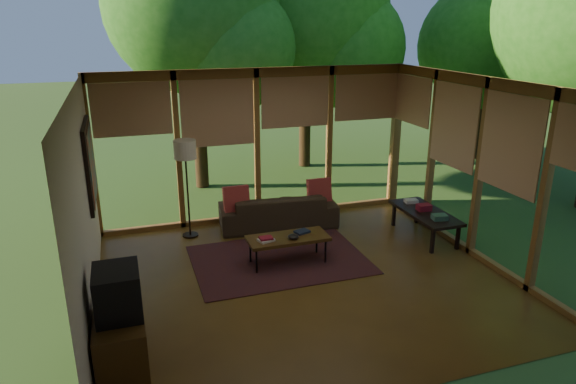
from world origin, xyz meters
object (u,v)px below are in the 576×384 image
object	(u,v)px
side_console	(425,214)
television	(117,292)
media_cabinet	(121,339)
coffee_table	(288,239)
sofa	(278,210)
floor_lamp	(185,155)

from	to	relation	value
side_console	television	bearing A→B (deg)	-158.09
media_cabinet	coffee_table	xyz separation A→B (m)	(2.40, 1.73, 0.09)
sofa	media_cabinet	xyz separation A→B (m)	(-2.69, -3.18, 0.00)
floor_lamp	side_console	bearing A→B (deg)	-18.72
media_cabinet	television	xyz separation A→B (m)	(0.02, 0.00, 0.55)
sofa	television	size ratio (longest dim) A/B	3.68
media_cabinet	coffee_table	bearing A→B (deg)	35.76
television	side_console	bearing A→B (deg)	21.91
sofa	media_cabinet	bearing A→B (deg)	55.94
sofa	floor_lamp	distance (m)	1.90
television	sofa	bearing A→B (deg)	49.92
coffee_table	floor_lamp	bearing A→B (deg)	129.99
media_cabinet	floor_lamp	bearing A→B (deg)	70.22
floor_lamp	media_cabinet	bearing A→B (deg)	-109.78
coffee_table	media_cabinet	bearing A→B (deg)	-144.24
sofa	coffee_table	world-z (taller)	sofa
sofa	side_console	size ratio (longest dim) A/B	1.45
floor_lamp	coffee_table	world-z (taller)	floor_lamp
sofa	television	distance (m)	4.19
television	coffee_table	size ratio (longest dim) A/B	0.46
television	coffee_table	bearing A→B (deg)	35.99
media_cabinet	floor_lamp	size ratio (longest dim) A/B	0.61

